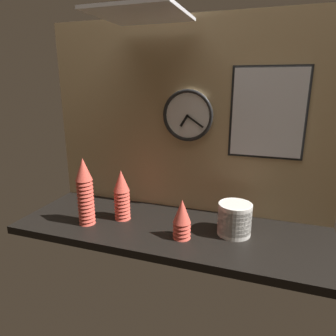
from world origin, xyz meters
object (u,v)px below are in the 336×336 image
Objects in this scene: cup_stack_left at (85,192)px; bowl_stack_right at (235,218)px; cup_stack_center_right at (182,219)px; menu_board at (268,113)px; cup_stack_center_left at (122,195)px; wall_clock at (188,116)px.

cup_stack_left is 0.76m from bowl_stack_right.
bowl_stack_right is (0.75, 0.13, -0.09)m from cup_stack_left.
bowl_stack_right is at bearing 27.25° from cup_stack_center_right.
cup_stack_center_left is at bearing -161.04° from menu_board.
cup_stack_left is (-0.15, -0.11, 0.04)m from cup_stack_center_left.
wall_clock is at bearing 38.33° from cup_stack_center_left.
wall_clock is at bearing 102.01° from cup_stack_center_right.
wall_clock reaches higher than cup_stack_center_left.
bowl_stack_right is (0.60, 0.02, -0.05)m from cup_stack_center_left.
wall_clock is at bearing 37.93° from cup_stack_left.
menu_board is (0.11, 0.22, 0.49)m from bowl_stack_right.
cup_stack_left is at bearing -142.87° from cup_stack_center_left.
menu_board is (0.41, 0.01, 0.02)m from wall_clock.
cup_stack_left is (-0.52, -0.01, 0.08)m from cup_stack_center_right.
cup_stack_center_right is at bearing -152.75° from bowl_stack_right.
menu_board is at bearing 18.96° from cup_stack_center_left.
wall_clock is at bearing -178.75° from menu_board.
cup_stack_left is at bearing -157.39° from menu_board.
cup_stack_center_right is 0.67m from menu_board.
cup_stack_left is 1.00m from menu_board.
menu_board is at bearing 45.29° from cup_stack_center_right.
wall_clock is 0.41m from menu_board.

